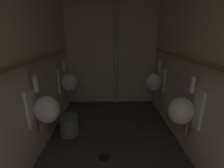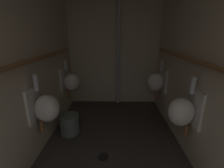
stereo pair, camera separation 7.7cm
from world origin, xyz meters
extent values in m
cube|color=#383330|center=(0.00, 1.72, -0.04)|extent=(2.05, 3.57, 0.08)
cube|color=beige|center=(-0.99, 1.72, 1.22)|extent=(0.06, 3.57, 2.44)
cube|color=beige|center=(0.99, 1.72, 1.22)|extent=(0.06, 3.57, 2.44)
cube|color=beige|center=(0.00, 3.48, 1.22)|extent=(2.05, 0.06, 2.44)
ellipsoid|color=silver|center=(-0.79, 1.75, 0.65)|extent=(0.30, 0.26, 0.34)
cube|color=silver|center=(-0.95, 1.75, 0.70)|extent=(0.03, 0.30, 0.44)
cylinder|color=silver|center=(-0.88, 1.75, 0.96)|extent=(0.06, 0.06, 0.16)
sphere|color=silver|center=(-0.88, 1.75, 1.05)|extent=(0.06, 0.06, 0.06)
cylinder|color=#936038|center=(-0.89, 1.75, 0.40)|extent=(0.04, 0.04, 0.16)
ellipsoid|color=silver|center=(-0.79, 2.87, 0.65)|extent=(0.30, 0.26, 0.34)
cube|color=silver|center=(-0.95, 2.87, 0.70)|extent=(0.03, 0.30, 0.44)
cylinder|color=silver|center=(-0.88, 2.87, 0.96)|extent=(0.06, 0.06, 0.16)
sphere|color=silver|center=(-0.88, 2.87, 1.05)|extent=(0.06, 0.06, 0.06)
cylinder|color=#936038|center=(-0.89, 2.87, 0.40)|extent=(0.04, 0.04, 0.16)
ellipsoid|color=silver|center=(0.79, 1.69, 0.65)|extent=(0.30, 0.26, 0.34)
cube|color=silver|center=(0.95, 1.69, 0.70)|extent=(0.03, 0.30, 0.44)
cylinder|color=silver|center=(0.88, 1.69, 0.96)|extent=(0.06, 0.06, 0.16)
sphere|color=silver|center=(0.88, 1.69, 1.05)|extent=(0.06, 0.06, 0.06)
cylinder|color=#936038|center=(0.89, 1.69, 0.40)|extent=(0.04, 0.04, 0.16)
ellipsoid|color=silver|center=(0.79, 2.88, 0.65)|extent=(0.30, 0.26, 0.34)
cube|color=silver|center=(0.95, 2.88, 0.70)|extent=(0.03, 0.30, 0.44)
cylinder|color=silver|center=(0.88, 2.88, 0.96)|extent=(0.06, 0.06, 0.16)
sphere|color=silver|center=(0.88, 2.88, 1.05)|extent=(0.06, 0.06, 0.06)
cylinder|color=#936038|center=(0.89, 2.88, 0.40)|extent=(0.04, 0.04, 0.16)
cylinder|color=#936038|center=(-0.90, 1.72, 1.23)|extent=(0.05, 2.71, 0.05)
sphere|color=#936038|center=(-0.90, 3.07, 1.23)|extent=(0.06, 0.06, 0.06)
cylinder|color=#936038|center=(0.90, 1.72, 1.23)|extent=(0.05, 2.72, 0.05)
sphere|color=#936038|center=(0.90, 3.08, 1.23)|extent=(0.06, 0.06, 0.06)
cylinder|color=#B2B2B2|center=(0.09, 3.37, 1.22)|extent=(0.09, 0.09, 2.39)
cylinder|color=black|center=(-0.12, 1.69, 0.00)|extent=(0.14, 0.14, 0.01)
cylinder|color=slate|center=(-0.69, 2.20, 0.16)|extent=(0.30, 0.30, 0.31)
camera|label=1|loc=(-0.05, 0.06, 1.50)|focal=24.95mm
camera|label=2|loc=(0.03, 0.06, 1.50)|focal=24.95mm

